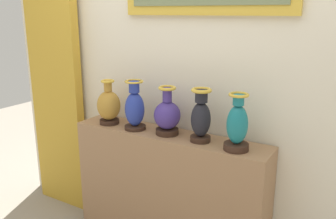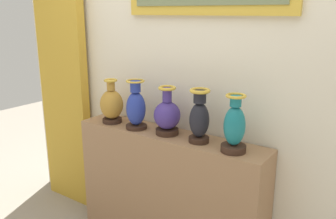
# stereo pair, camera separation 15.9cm
# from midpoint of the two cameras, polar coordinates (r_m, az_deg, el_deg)

# --- Properties ---
(display_shelf) EXTENTS (1.43, 0.28, 0.89)m
(display_shelf) POSITION_cam_midpoint_polar(r_m,az_deg,el_deg) (2.63, 1.77, -13.04)
(display_shelf) COLOR #99704C
(display_shelf) RESTS_ON ground_plane
(back_wall) EXTENTS (3.20, 0.14, 2.85)m
(back_wall) POSITION_cam_midpoint_polar(r_m,az_deg,el_deg) (2.49, 4.61, 9.46)
(back_wall) COLOR beige
(back_wall) RESTS_ON ground_plane
(curtain_gold) EXTENTS (0.53, 0.08, 2.03)m
(curtain_gold) POSITION_cam_midpoint_polar(r_m,az_deg,el_deg) (3.23, -14.87, 2.68)
(curtain_gold) COLOR gold
(curtain_gold) RESTS_ON ground_plane
(vase_ochre) EXTENTS (0.17, 0.17, 0.33)m
(vase_ochre) POSITION_cam_midpoint_polar(r_m,az_deg,el_deg) (2.68, -7.32, 0.76)
(vase_ochre) COLOR #382319
(vase_ochre) RESTS_ON display_shelf
(vase_cobalt) EXTENTS (0.15, 0.15, 0.35)m
(vase_cobalt) POSITION_cam_midpoint_polar(r_m,az_deg,el_deg) (2.52, -3.35, 0.26)
(vase_cobalt) COLOR #382319
(vase_cobalt) RESTS_ON display_shelf
(vase_indigo) EXTENTS (0.18, 0.18, 0.33)m
(vase_indigo) POSITION_cam_midpoint_polar(r_m,az_deg,el_deg) (2.40, 1.76, -0.94)
(vase_indigo) COLOR #382319
(vase_indigo) RESTS_ON display_shelf
(vase_onyx) EXTENTS (0.13, 0.13, 0.35)m
(vase_onyx) POSITION_cam_midpoint_polar(r_m,az_deg,el_deg) (2.26, 7.03, -1.36)
(vase_onyx) COLOR #382319
(vase_onyx) RESTS_ON display_shelf
(vase_teal) EXTENTS (0.15, 0.15, 0.35)m
(vase_teal) POSITION_cam_midpoint_polar(r_m,az_deg,el_deg) (2.14, 12.65, -2.82)
(vase_teal) COLOR #382319
(vase_teal) RESTS_ON display_shelf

